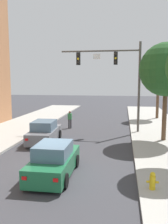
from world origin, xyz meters
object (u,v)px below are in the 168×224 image
object	(u,v)px
car_following_green	(54,161)
street_tree_second	(166,70)
pedestrian_crossing_road	(70,119)
fire_hydrant	(153,181)
traffic_signal_mast	(117,70)
street_tree_third	(159,68)
car_lead_grey	(45,132)

from	to	relation	value
car_following_green	street_tree_second	bearing A→B (deg)	50.64
pedestrian_crossing_road	car_following_green	bearing A→B (deg)	-81.18
pedestrian_crossing_road	fire_hydrant	distance (m)	13.92
traffic_signal_mast	street_tree_second	size ratio (longest dim) A/B	1.07
traffic_signal_mast	street_tree_third	world-z (taller)	traffic_signal_mast
street_tree_second	street_tree_third	distance (m)	10.72
car_following_green	fire_hydrant	size ratio (longest dim) A/B	5.91
fire_hydrant	street_tree_third	xyz separation A→B (m)	(2.66, 19.25, 5.42)
car_lead_grey	car_following_green	world-z (taller)	same
car_following_green	street_tree_second	xyz separation A→B (m)	(6.14, 7.49, 4.52)
traffic_signal_mast	street_tree_third	bearing A→B (deg)	60.55
car_lead_grey	fire_hydrant	bearing A→B (deg)	-45.99
fire_hydrant	street_tree_third	size ratio (longest dim) A/B	0.10
street_tree_third	car_following_green	bearing A→B (deg)	-111.24
car_following_green	street_tree_second	world-z (taller)	street_tree_second
street_tree_second	street_tree_third	bearing A→B (deg)	85.11
car_following_green	pedestrian_crossing_road	distance (m)	11.52
traffic_signal_mast	fire_hydrant	bearing A→B (deg)	-80.72
pedestrian_crossing_road	street_tree_second	size ratio (longest dim) A/B	0.23
pedestrian_crossing_road	fire_hydrant	world-z (taller)	pedestrian_crossing_road
car_following_green	street_tree_third	distance (m)	20.16
fire_hydrant	street_tree_second	size ratio (longest dim) A/B	0.10
traffic_signal_mast	street_tree_third	distance (m)	9.17
fire_hydrant	street_tree_second	xyz separation A→B (m)	(1.75, 8.59, 4.74)
fire_hydrant	street_tree_third	distance (m)	20.17
car_lead_grey	street_tree_second	bearing A→B (deg)	9.82
street_tree_third	car_lead_grey	bearing A→B (deg)	-128.07
car_lead_grey	street_tree_third	xyz separation A→B (m)	(9.52, 12.15, 5.20)
car_following_green	fire_hydrant	bearing A→B (deg)	-14.03
car_lead_grey	street_tree_second	xyz separation A→B (m)	(8.60, 1.49, 4.52)
car_lead_grey	street_tree_second	size ratio (longest dim) A/B	0.61
street_tree_second	street_tree_third	xyz separation A→B (m)	(0.91, 10.66, 0.68)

